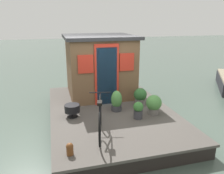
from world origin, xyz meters
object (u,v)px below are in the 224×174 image
object	(u,v)px
houseboat_cabin	(100,65)
potted_plant_mint	(154,104)
mooring_bollard	(70,149)
potted_plant_basil	(138,110)
charcoal_grill	(72,109)
bicycle	(100,117)
potted_plant_lavender	(140,96)
potted_plant_fern	(117,101)

from	to	relation	value
houseboat_cabin	potted_plant_mint	size ratio (longest dim) A/B	4.23
houseboat_cabin	mooring_bollard	bearing A→B (deg)	158.81
potted_plant_basil	charcoal_grill	world-z (taller)	potted_plant_basil
charcoal_grill	bicycle	bearing A→B (deg)	-154.18
potted_plant_lavender	mooring_bollard	xyz separation A→B (m)	(-2.04, 2.24, -0.15)
potted_plant_basil	potted_plant_fern	size ratio (longest dim) A/B	0.77
potted_plant_mint	charcoal_grill	distance (m)	2.17
potted_plant_fern	potted_plant_mint	bearing A→B (deg)	-118.34
houseboat_cabin	potted_plant_fern	bearing A→B (deg)	-175.20
potted_plant_fern	potted_plant_lavender	size ratio (longest dim) A/B	1.10
bicycle	houseboat_cabin	bearing A→B (deg)	-12.13
potted_plant_fern	charcoal_grill	distance (m)	1.24
potted_plant_fern	charcoal_grill	xyz separation A→B (m)	(-0.11, 1.23, -0.05)
mooring_bollard	charcoal_grill	bearing A→B (deg)	-7.21
bicycle	potted_plant_basil	bearing A→B (deg)	-64.74
potted_plant_fern	potted_plant_lavender	xyz separation A→B (m)	(0.20, -0.79, 0.00)
houseboat_cabin	potted_plant_fern	xyz separation A→B (m)	(-1.57, -0.13, -0.72)
potted_plant_fern	mooring_bollard	world-z (taller)	potted_plant_fern
houseboat_cabin	charcoal_grill	size ratio (longest dim) A/B	5.61
charcoal_grill	mooring_bollard	xyz separation A→B (m)	(-1.73, 0.22, -0.10)
bicycle	potted_plant_mint	size ratio (longest dim) A/B	3.11
potted_plant_lavender	mooring_bollard	world-z (taller)	potted_plant_lavender
potted_plant_basil	potted_plant_mint	xyz separation A→B (m)	(0.16, -0.51, 0.05)
potted_plant_mint	mooring_bollard	world-z (taller)	potted_plant_mint
houseboat_cabin	potted_plant_lavender	size ratio (longest dim) A/B	4.23
houseboat_cabin	charcoal_grill	world-z (taller)	houseboat_cabin
houseboat_cabin	mooring_bollard	xyz separation A→B (m)	(-3.41, 1.32, -0.87)
potted_plant_lavender	mooring_bollard	size ratio (longest dim) A/B	2.16
mooring_bollard	houseboat_cabin	bearing A→B (deg)	-21.19
bicycle	mooring_bollard	size ratio (longest dim) A/B	6.72
potted_plant_mint	potted_plant_basil	bearing A→B (deg)	107.59
potted_plant_lavender	charcoal_grill	world-z (taller)	potted_plant_lavender
bicycle	charcoal_grill	size ratio (longest dim) A/B	4.13
houseboat_cabin	mooring_bollard	size ratio (longest dim) A/B	9.14
charcoal_grill	potted_plant_fern	bearing A→B (deg)	-84.94
potted_plant_basil	potted_plant_lavender	world-z (taller)	potted_plant_lavender
houseboat_cabin	potted_plant_basil	xyz separation A→B (m)	(-2.22, -0.52, -0.76)
potted_plant_mint	potted_plant_fern	bearing A→B (deg)	61.66
bicycle	mooring_bollard	xyz separation A→B (m)	(-0.67, 0.73, -0.26)
potted_plant_basil	potted_plant_fern	world-z (taller)	potted_plant_fern
bicycle	potted_plant_basil	distance (m)	1.24
houseboat_cabin	mooring_bollard	distance (m)	3.75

